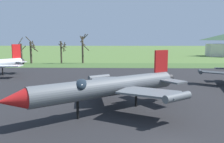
{
  "coord_description": "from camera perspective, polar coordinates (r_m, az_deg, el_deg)",
  "views": [
    {
      "loc": [
        -3.07,
        -11.94,
        6.29
      ],
      "look_at": [
        -4.0,
        20.16,
        1.98
      ],
      "focal_mm": 36.43,
      "sensor_mm": 36.0,
      "label": 1
    }
  ],
  "objects": [
    {
      "name": "asphalt_apron",
      "position": [
        28.11,
        7.92,
        -5.31
      ],
      "size": [
        95.2,
        50.96,
        0.05
      ],
      "primitive_type": "cube",
      "color": "black",
      "rests_on": "ground"
    },
    {
      "name": "grass_verge_strip",
      "position": [
        59.12,
        4.63,
        1.53
      ],
      "size": [
        155.2,
        12.0,
        0.06
      ],
      "primitive_type": "cube",
      "color": "#3D5B2B",
      "rests_on": "ground"
    },
    {
      "name": "jet_fighter_front_right",
      "position": [
        19.77,
        -1.04,
        -3.84
      ],
      "size": [
        15.0,
        12.73,
        5.38
      ],
      "color": "#565B60",
      "rests_on": "ground"
    },
    {
      "name": "bare_tree_far_left",
      "position": [
        66.57,
        -21.82,
        4.38
      ],
      "size": [
        2.37,
        2.57,
        7.32
      ],
      "color": "#42382D",
      "rests_on": "ground"
    },
    {
      "name": "bare_tree_left_of_center",
      "position": [
        67.71,
        -19.58,
        4.92
      ],
      "size": [
        2.7,
        2.83,
        7.6
      ],
      "color": "#42382D",
      "rests_on": "ground"
    },
    {
      "name": "bare_tree_center",
      "position": [
        65.49,
        -12.51,
        5.04
      ],
      "size": [
        2.01,
        3.08,
        6.3
      ],
      "color": "#42382D",
      "rests_on": "ground"
    },
    {
      "name": "bare_tree_right_of_center",
      "position": [
        65.36,
        -7.31,
        5.93
      ],
      "size": [
        2.86,
        3.5,
        8.35
      ],
      "color": "#42382D",
      "rests_on": "ground"
    }
  ]
}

